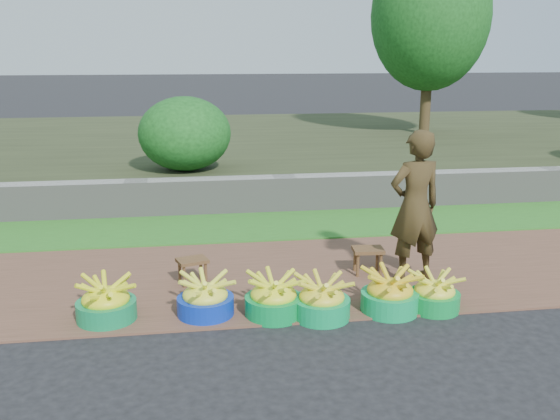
{
  "coord_description": "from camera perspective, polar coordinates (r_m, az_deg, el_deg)",
  "views": [
    {
      "loc": [
        -1.44,
        -5.15,
        2.43
      ],
      "look_at": [
        -0.48,
        1.3,
        0.75
      ],
      "focal_mm": 40.0,
      "sensor_mm": 36.0,
      "label": 1
    }
  ],
  "objects": [
    {
      "name": "ground_plane",
      "position": [
        5.88,
        6.61,
        -10.09
      ],
      "size": [
        120.0,
        120.0,
        0.0
      ],
      "primitive_type": "plane",
      "color": "black",
      "rests_on": "ground"
    },
    {
      "name": "dirt_shoulder",
      "position": [
        7.0,
        3.97,
        -5.84
      ],
      "size": [
        80.0,
        2.5,
        0.02
      ],
      "primitive_type": "cube",
      "color": "brown",
      "rests_on": "ground"
    },
    {
      "name": "grass_verge",
      "position": [
        8.86,
        1.22,
        -1.34
      ],
      "size": [
        80.0,
        1.5,
        0.04
      ],
      "primitive_type": "cube",
      "color": "#2D7623",
      "rests_on": "ground"
    },
    {
      "name": "retaining_wall",
      "position": [
        9.61,
        0.38,
        1.49
      ],
      "size": [
        80.0,
        0.35,
        0.55
      ],
      "primitive_type": "cube",
      "color": "gray",
      "rests_on": "ground"
    },
    {
      "name": "earth_bank",
      "position": [
        14.39,
        -2.62,
        5.73
      ],
      "size": [
        80.0,
        10.0,
        0.5
      ],
      "primitive_type": "cube",
      "color": "#31381F",
      "rests_on": "ground"
    },
    {
      "name": "vegetation",
      "position": [
        13.41,
        -6.0,
        15.3
      ],
      "size": [
        32.91,
        8.65,
        4.42
      ],
      "color": "#3D301A",
      "rests_on": "earth_bank"
    },
    {
      "name": "basin_a",
      "position": [
        6.0,
        -15.62,
        -8.14
      ],
      "size": [
        0.55,
        0.55,
        0.41
      ],
      "color": "#0F8048",
      "rests_on": "ground"
    },
    {
      "name": "basin_b",
      "position": [
        5.92,
        -6.84,
        -8.02
      ],
      "size": [
        0.53,
        0.53,
        0.4
      ],
      "color": "#0B2EB2",
      "rests_on": "ground"
    },
    {
      "name": "basin_c",
      "position": [
        5.88,
        -0.59,
        -8.04
      ],
      "size": [
        0.54,
        0.54,
        0.4
      ],
      "color": "#048C3E",
      "rests_on": "ground"
    },
    {
      "name": "basin_d",
      "position": [
        5.86,
        3.84,
        -8.21
      ],
      "size": [
        0.53,
        0.53,
        0.4
      ],
      "color": "#099952",
      "rests_on": "ground"
    },
    {
      "name": "basin_e",
      "position": [
        6.06,
        10.01,
        -7.53
      ],
      "size": [
        0.55,
        0.55,
        0.41
      ],
      "color": "#0B9F55",
      "rests_on": "ground"
    },
    {
      "name": "basin_f",
      "position": [
        6.21,
        13.94,
        -7.43
      ],
      "size": [
        0.49,
        0.49,
        0.36
      ],
      "color": "#0B903B",
      "rests_on": "ground"
    },
    {
      "name": "stool_left",
      "position": [
        6.67,
        -8.02,
        -4.91
      ],
      "size": [
        0.36,
        0.32,
        0.27
      ],
      "rotation": [
        0.0,
        0.0,
        0.3
      ],
      "color": "brown",
      "rests_on": "dirt_shoulder"
    },
    {
      "name": "stool_right",
      "position": [
        6.95,
        8.05,
        -3.95
      ],
      "size": [
        0.35,
        0.28,
        0.29
      ],
      "rotation": [
        0.0,
        0.0,
        -0.09
      ],
      "color": "brown",
      "rests_on": "dirt_shoulder"
    },
    {
      "name": "vendor_woman",
      "position": [
        6.73,
        12.24,
        0.34
      ],
      "size": [
        0.65,
        0.49,
        1.62
      ],
      "primitive_type": "imported",
      "rotation": [
        0.0,
        0.0,
        3.33
      ],
      "color": "black",
      "rests_on": "dirt_shoulder"
    }
  ]
}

